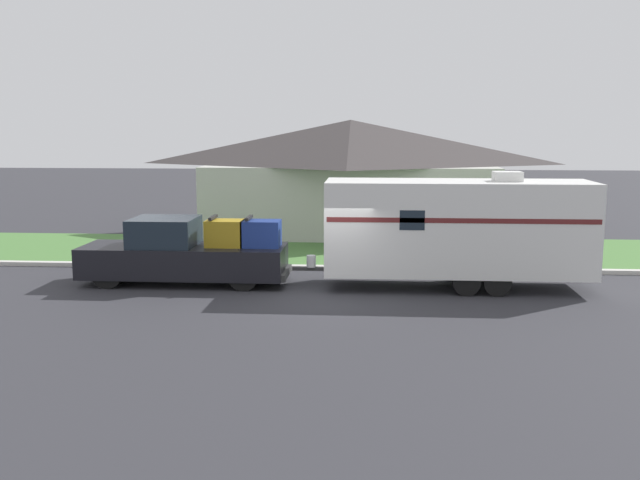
{
  "coord_description": "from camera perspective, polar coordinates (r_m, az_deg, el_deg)",
  "views": [
    {
      "loc": [
        1.2,
        -19.71,
        4.79
      ],
      "look_at": [
        -0.34,
        1.35,
        1.4
      ],
      "focal_mm": 40.0,
      "sensor_mm": 36.0,
      "label": 1
    }
  ],
  "objects": [
    {
      "name": "mailbox",
      "position": [
        25.65,
        19.46,
        0.21
      ],
      "size": [
        0.48,
        0.2,
        1.37
      ],
      "color": "brown",
      "rests_on": "ground_plane"
    },
    {
      "name": "travel_trailer",
      "position": [
        21.42,
        10.95,
        0.98
      ],
      "size": [
        8.78,
        2.29,
        3.48
      ],
      "color": "black",
      "rests_on": "ground_plane"
    },
    {
      "name": "house_across_street",
      "position": [
        32.4,
        2.44,
        5.28
      ],
      "size": [
        13.51,
        7.36,
        5.06
      ],
      "color": "#B2B2A8",
      "rests_on": "ground_plane"
    },
    {
      "name": "pickup_truck",
      "position": [
        22.14,
        -10.66,
        -1.07
      ],
      "size": [
        6.31,
        2.01,
        2.1
      ],
      "color": "black",
      "rests_on": "ground_plane"
    },
    {
      "name": "ground_plane",
      "position": [
        20.32,
        0.67,
        -4.51
      ],
      "size": [
        120.0,
        120.0,
        0.0
      ],
      "primitive_type": "plane",
      "color": "#2D2D33"
    },
    {
      "name": "lawn_strip",
      "position": [
        27.55,
        1.62,
        -0.86
      ],
      "size": [
        80.0,
        7.0,
        0.03
      ],
      "color": "#477538",
      "rests_on": "ground_plane"
    },
    {
      "name": "curb_strip",
      "position": [
        23.96,
        1.22,
        -2.24
      ],
      "size": [
        80.0,
        0.3,
        0.14
      ],
      "color": "beige",
      "rests_on": "ground_plane"
    }
  ]
}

